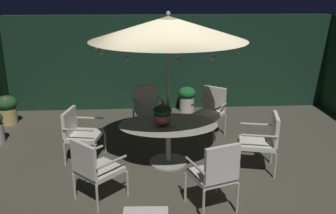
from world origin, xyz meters
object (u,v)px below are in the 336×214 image
Objects in this scene: patio_chair_northeast at (216,172)px; potted_plant_right_far at (187,98)px; patio_umbrella at (168,28)px; potted_plant_left_near at (7,108)px; patio_chair_southeast at (211,108)px; patio_chair_south at (148,106)px; patio_chair_southwest at (79,131)px; patio_dining_table at (168,132)px; patio_chair_east at (264,139)px; centerpiece_planter at (162,113)px; potted_plant_right_near at (146,99)px; patio_chair_north at (94,167)px.

patio_chair_northeast is 1.63× the size of potted_plant_right_far.
potted_plant_left_near is (-3.56, 2.24, -1.98)m from patio_umbrella.
patio_chair_southeast is at bearing -11.97° from potted_plant_left_near.
patio_chair_south reaches higher than patio_chair_southwest.
patio_chair_southwest is at bearing 139.71° from patio_chair_northeast.
patio_chair_southeast is at bearing -12.56° from patio_chair_south.
patio_dining_table is 1.74× the size of patio_chair_south.
patio_chair_east is at bearing 48.17° from patio_chair_northeast.
patio_chair_southeast is 1.35m from patio_chair_south.
patio_chair_northeast is (0.54, -1.52, -1.75)m from patio_umbrella.
centerpiece_planter is 1.72m from patio_chair_south.
patio_chair_northeast is at bearing -65.74° from centerpiece_planter.
patio_chair_northeast is 4.55m from potted_plant_right_near.
patio_chair_southeast is (2.10, 2.42, 0.05)m from patio_chair_north.
potted_plant_right_far is at bearing 8.59° from potted_plant_left_near.
patio_dining_table is 1.76m from patio_umbrella.
patio_chair_southeast is 1.62× the size of potted_plant_right_near.
centerpiece_planter is 0.62× the size of potted_plant_right_far.
patio_chair_southwest is (-2.56, -1.00, -0.05)m from patio_chair_southeast.
patio_umbrella reaches higher than potted_plant_right_near.
patio_chair_southeast is 1.65m from potted_plant_right_far.
potted_plant_left_near is (-5.12, 2.60, -0.21)m from patio_chair_east.
patio_chair_east is at bearing -9.39° from centerpiece_planter.
potted_plant_left_near is (-3.21, 0.67, -0.21)m from patio_chair_south.
potted_plant_right_near is at bearing 91.64° from patio_chair_south.
patio_chair_east is at bearing -13.17° from patio_dining_table.
patio_umbrella reaches higher than centerpiece_planter.
patio_chair_east is 0.98× the size of patio_chair_southeast.
patio_dining_table is 4.21m from potted_plant_left_near.
patio_chair_southeast is 2.74m from patio_chair_southwest.
potted_plant_right_near is at bearing 177.22° from potted_plant_right_far.
patio_dining_table is 2.96m from potted_plant_right_far.
patio_dining_table is 1.61m from patio_chair_south.
patio_chair_east reaches higher than patio_chair_south.
patio_chair_east is (1.57, -0.37, -0.01)m from patio_dining_table.
potted_plant_right_far is at bearing 52.47° from patio_chair_south.
patio_chair_east is at bearing 16.11° from patio_chair_north.
patio_dining_table is at bearing 166.83° from patio_chair_east.
potted_plant_right_near is at bearing 129.56° from patio_chair_southeast.
patio_chair_east is (1.67, -0.28, -0.39)m from centerpiece_planter.
patio_chair_east is (2.70, 0.78, 0.03)m from patio_chair_north.
patio_chair_south is (-1.92, 1.94, 0.00)m from patio_chair_east.
patio_chair_north is at bearing -106.07° from patio_chair_south.
patio_chair_southwest is 3.43m from potted_plant_right_far.
centerpiece_planter is 0.41× the size of patio_chair_north.
patio_chair_northeast is 2.78m from patio_chair_southwest.
patio_umbrella is at bearing -32.18° from potted_plant_left_near.
patio_dining_table is 0.40m from centerpiece_planter.
potted_plant_left_near is at bearing 135.26° from patio_chair_southwest.
patio_chair_east is at bearing -74.22° from potted_plant_right_far.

